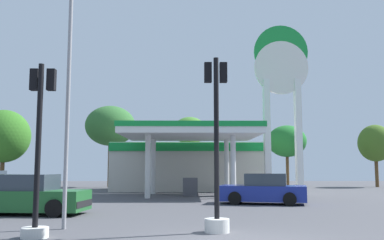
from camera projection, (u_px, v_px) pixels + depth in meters
gas_station at (190, 163)px, 32.09m from camera, size 11.57×13.43×4.27m
station_pole_sign at (282, 87)px, 28.14m from camera, size 3.60×0.56×11.26m
car_1 at (263, 190)px, 20.39m from camera, size 4.35×2.63×1.46m
car_2 at (30, 196)px, 15.88m from camera, size 4.31×2.22×1.49m
traffic_signal_0 at (217, 168)px, 11.65m from camera, size 0.68×0.70×4.82m
traffic_signal_1 at (38, 166)px, 10.78m from camera, size 0.68×0.70×4.43m
tree_0 at (4, 136)px, 35.97m from camera, size 4.39×4.39×6.63m
tree_1 at (110, 126)px, 38.38m from camera, size 4.50×4.50×7.31m
tree_2 at (190, 131)px, 36.72m from camera, size 2.89×2.89×6.10m
tree_3 at (287, 141)px, 37.98m from camera, size 3.47×3.47×5.50m
tree_4 at (375, 143)px, 38.28m from camera, size 3.05×3.05×5.60m
corner_streetlamp at (67, 82)px, 12.31m from camera, size 0.24×1.48×7.05m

